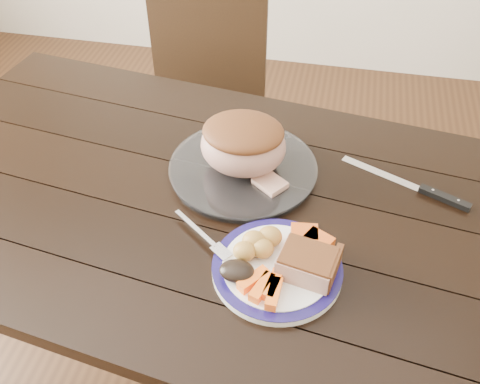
% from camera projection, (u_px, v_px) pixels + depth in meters
% --- Properties ---
extents(ground, '(4.00, 4.00, 0.00)m').
position_uv_depth(ground, '(217.00, 362.00, 1.76)').
color(ground, '#472B16').
rests_on(ground, ground).
extents(dining_table, '(1.71, 1.11, 0.75)m').
position_uv_depth(dining_table, '(210.00, 225.00, 1.31)').
color(dining_table, black).
rests_on(dining_table, ground).
extents(chair_far, '(0.45, 0.46, 0.93)m').
position_uv_depth(chair_far, '(205.00, 98.00, 1.96)').
color(chair_far, black).
rests_on(chair_far, ground).
extents(dinner_plate, '(0.26, 0.26, 0.02)m').
position_uv_depth(dinner_plate, '(277.00, 269.00, 1.08)').
color(dinner_plate, white).
rests_on(dinner_plate, dining_table).
extents(plate_rim, '(0.26, 0.26, 0.02)m').
position_uv_depth(plate_rim, '(277.00, 266.00, 1.07)').
color(plate_rim, '#150E48').
rests_on(plate_rim, dinner_plate).
extents(serving_platter, '(0.35, 0.35, 0.02)m').
position_uv_depth(serving_platter, '(243.00, 170.00, 1.30)').
color(serving_platter, white).
rests_on(serving_platter, dining_table).
extents(pork_slice, '(0.12, 0.10, 0.05)m').
position_uv_depth(pork_slice, '(307.00, 264.00, 1.04)').
color(pork_slice, tan).
rests_on(pork_slice, dinner_plate).
extents(roasted_potatoes, '(0.09, 0.09, 0.04)m').
position_uv_depth(roasted_potatoes, '(258.00, 244.00, 1.09)').
color(roasted_potatoes, gold).
rests_on(roasted_potatoes, dinner_plate).
extents(carrot_batons, '(0.09, 0.09, 0.02)m').
position_uv_depth(carrot_batons, '(265.00, 286.00, 1.02)').
color(carrot_batons, orange).
rests_on(carrot_batons, dinner_plate).
extents(pumpkin_wedges, '(0.09, 0.07, 0.04)m').
position_uv_depth(pumpkin_wedges, '(311.00, 241.00, 1.09)').
color(pumpkin_wedges, '#FB5D1B').
rests_on(pumpkin_wedges, dinner_plate).
extents(dark_mushroom, '(0.07, 0.05, 0.03)m').
position_uv_depth(dark_mushroom, '(237.00, 271.00, 1.04)').
color(dark_mushroom, black).
rests_on(dark_mushroom, dinner_plate).
extents(fork, '(0.15, 0.12, 0.00)m').
position_uv_depth(fork, '(205.00, 238.00, 1.13)').
color(fork, silver).
rests_on(fork, dinner_plate).
extents(roast_joint, '(0.20, 0.18, 0.13)m').
position_uv_depth(roast_joint, '(243.00, 146.00, 1.25)').
color(roast_joint, tan).
rests_on(roast_joint, serving_platter).
extents(cut_slice, '(0.09, 0.09, 0.02)m').
position_uv_depth(cut_slice, '(270.00, 184.00, 1.24)').
color(cut_slice, tan).
rests_on(cut_slice, serving_platter).
extents(carving_knife, '(0.30, 0.15, 0.01)m').
position_uv_depth(carving_knife, '(428.00, 191.00, 1.25)').
color(carving_knife, silver).
rests_on(carving_knife, dining_table).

